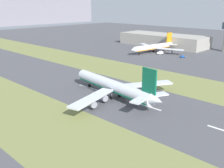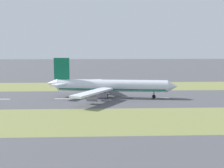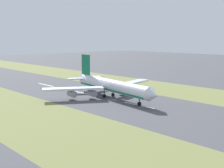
{
  "view_description": "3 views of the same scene",
  "coord_description": "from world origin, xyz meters",
  "views": [
    {
      "loc": [
        -95.45,
        -92.7,
        46.67
      ],
      "look_at": [
        -2.19,
        -3.45,
        7.0
      ],
      "focal_mm": 42.0,
      "sensor_mm": 36.0,
      "label": 1
    },
    {
      "loc": [
        154.97,
        -10.56,
        27.51
      ],
      "look_at": [
        -2.19,
        -3.45,
        7.0
      ],
      "focal_mm": 50.0,
      "sensor_mm": 36.0,
      "label": 2
    },
    {
      "loc": [
        98.07,
        108.53,
        29.51
      ],
      "look_at": [
        -2.19,
        -3.45,
        7.0
      ],
      "focal_mm": 50.0,
      "sensor_mm": 36.0,
      "label": 3
    }
  ],
  "objects": [
    {
      "name": "airplane_parked_apron",
      "position": [
        121.61,
        56.36,
        5.42
      ],
      "size": [
        60.4,
        57.18,
        18.18
      ],
      "color": "silver",
      "rests_on": "ground"
    },
    {
      "name": "grass_median_west",
      "position": [
        -45.0,
        0.0,
        0.0
      ],
      "size": [
        40.0,
        600.0,
        0.01
      ],
      "primitive_type": "cube",
      "color": "olive",
      "rests_on": "ground"
    },
    {
      "name": "terminal_building",
      "position": [
        164.91,
        74.79,
        6.54
      ],
      "size": [
        36.0,
        100.87,
        13.08
      ],
      "primitive_type": "cube",
      "color": "#A39E93",
      "rests_on": "ground"
    },
    {
      "name": "centreline_dash_mid",
      "position": [
        0.0,
        -23.45,
        0.01
      ],
      "size": [
        1.2,
        18.0,
        0.01
      ],
      "primitive_type": "cube",
      "color": "silver",
      "rests_on": "ground"
    },
    {
      "name": "ground_plane",
      "position": [
        0.0,
        0.0,
        0.0
      ],
      "size": [
        800.0,
        800.0,
        0.0
      ],
      "primitive_type": "plane",
      "color": "#4C4C51"
    },
    {
      "name": "apron_car",
      "position": [
        116.99,
        22.5,
        1.0
      ],
      "size": [
        4.75,
        3.32,
        2.03
      ],
      "color": "#1E51B2",
      "rests_on": "ground"
    },
    {
      "name": "centreline_dash_far",
      "position": [
        0.0,
        16.55,
        0.01
      ],
      "size": [
        1.2,
        18.0,
        0.01
      ],
      "primitive_type": "cube",
      "color": "silver",
      "rests_on": "ground"
    },
    {
      "name": "airplane_main_jet",
      "position": [
        -2.45,
        -5.33,
        6.02
      ],
      "size": [
        63.53,
        67.12,
        20.2
      ],
      "color": "silver",
      "rests_on": "ground"
    },
    {
      "name": "service_truck",
      "position": [
        115.56,
        45.41,
        1.67
      ],
      "size": [
        6.06,
        5.46,
        3.1
      ],
      "color": "white",
      "rests_on": "ground"
    },
    {
      "name": "grass_median_east",
      "position": [
        45.0,
        0.0,
        0.0
      ],
      "size": [
        40.0,
        600.0,
        0.01
      ],
      "primitive_type": "cube",
      "color": "olive",
      "rests_on": "ground"
    }
  ]
}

